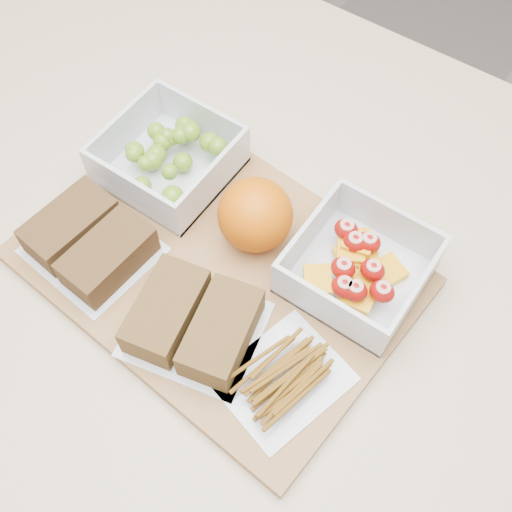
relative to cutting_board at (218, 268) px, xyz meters
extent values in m
plane|color=gray|center=(0.02, 0.02, -0.91)|extent=(4.00, 4.00, 0.00)
cube|color=beige|center=(0.02, 0.02, -0.46)|extent=(1.20, 0.90, 0.90)
cube|color=#9E7141|center=(0.00, 0.00, 0.00)|extent=(0.44, 0.33, 0.02)
cube|color=silver|center=(-0.13, 0.07, 0.01)|extent=(0.14, 0.14, 0.01)
cube|color=silver|center=(-0.13, 0.14, 0.04)|extent=(0.14, 0.01, 0.06)
cube|color=silver|center=(-0.13, 0.01, 0.04)|extent=(0.14, 0.01, 0.06)
cube|color=silver|center=(-0.06, 0.07, 0.04)|extent=(0.01, 0.13, 0.06)
cube|color=silver|center=(-0.19, 0.07, 0.04)|extent=(0.01, 0.13, 0.06)
sphere|color=#5D8A1C|center=(-0.14, 0.06, 0.03)|extent=(0.02, 0.02, 0.02)
sphere|color=#5D8A1C|center=(-0.16, 0.06, 0.04)|extent=(0.02, 0.02, 0.02)
sphere|color=#5D8A1C|center=(-0.13, 0.10, 0.04)|extent=(0.02, 0.02, 0.02)
sphere|color=#5D8A1C|center=(-0.11, 0.08, 0.03)|extent=(0.02, 0.02, 0.02)
sphere|color=#5D8A1C|center=(-0.16, 0.09, 0.04)|extent=(0.02, 0.02, 0.02)
sphere|color=#5D8A1C|center=(-0.14, 0.06, 0.03)|extent=(0.02, 0.02, 0.02)
sphere|color=#5D8A1C|center=(-0.14, 0.09, 0.04)|extent=(0.02, 0.02, 0.02)
sphere|color=#5D8A1C|center=(-0.08, 0.03, 0.05)|extent=(0.03, 0.03, 0.03)
sphere|color=#5D8A1C|center=(-0.10, 0.12, 0.04)|extent=(0.03, 0.03, 0.03)
sphere|color=#5D8A1C|center=(-0.12, 0.11, 0.05)|extent=(0.03, 0.03, 0.03)
sphere|color=#5D8A1C|center=(-0.16, 0.05, 0.04)|extent=(0.02, 0.02, 0.02)
sphere|color=#5D8A1C|center=(-0.08, 0.11, 0.05)|extent=(0.02, 0.02, 0.02)
sphere|color=#5D8A1C|center=(-0.12, 0.02, 0.04)|extent=(0.02, 0.02, 0.02)
sphere|color=#5D8A1C|center=(-0.13, 0.12, 0.04)|extent=(0.02, 0.02, 0.02)
sphere|color=#5D8A1C|center=(-0.15, 0.09, 0.04)|extent=(0.02, 0.02, 0.02)
sphere|color=#5D8A1C|center=(-0.12, 0.12, 0.04)|extent=(0.02, 0.02, 0.02)
sphere|color=#5D8A1C|center=(-0.08, 0.02, 0.05)|extent=(0.03, 0.03, 0.03)
sphere|color=#5D8A1C|center=(-0.08, 0.03, 0.03)|extent=(0.02, 0.02, 0.02)
sphere|color=#5D8A1C|center=(-0.14, 0.10, 0.04)|extent=(0.02, 0.02, 0.02)
sphere|color=#5D8A1C|center=(-0.14, 0.05, 0.04)|extent=(0.02, 0.02, 0.02)
sphere|color=#5D8A1C|center=(-0.14, 0.12, 0.04)|extent=(0.03, 0.03, 0.03)
sphere|color=#5D8A1C|center=(-0.11, 0.05, 0.04)|extent=(0.02, 0.02, 0.02)
sphere|color=#5D8A1C|center=(-0.14, 0.07, 0.03)|extent=(0.02, 0.02, 0.02)
sphere|color=#5D8A1C|center=(-0.16, 0.06, 0.04)|extent=(0.02, 0.02, 0.02)
cube|color=silver|center=(0.14, 0.07, 0.01)|extent=(0.14, 0.14, 0.01)
cube|color=silver|center=(0.14, 0.14, 0.04)|extent=(0.14, 0.01, 0.06)
cube|color=silver|center=(0.14, 0.01, 0.04)|extent=(0.14, 0.01, 0.06)
cube|color=silver|center=(0.20, 0.07, 0.04)|extent=(0.01, 0.13, 0.06)
cube|color=silver|center=(0.07, 0.07, 0.04)|extent=(0.01, 0.13, 0.06)
cube|color=orange|center=(0.14, 0.05, 0.03)|extent=(0.04, 0.05, 0.01)
cube|color=orange|center=(0.12, 0.10, 0.03)|extent=(0.05, 0.06, 0.01)
cube|color=orange|center=(0.15, 0.08, 0.03)|extent=(0.05, 0.05, 0.01)
cube|color=orange|center=(0.16, 0.09, 0.02)|extent=(0.05, 0.05, 0.01)
cube|color=orange|center=(0.12, 0.09, 0.03)|extent=(0.04, 0.05, 0.01)
cube|color=orange|center=(0.12, 0.10, 0.04)|extent=(0.04, 0.03, 0.01)
cube|color=orange|center=(0.11, 0.03, 0.03)|extent=(0.04, 0.05, 0.01)
cube|color=orange|center=(0.15, 0.05, 0.03)|extent=(0.04, 0.04, 0.01)
cube|color=orange|center=(0.12, 0.08, 0.02)|extent=(0.04, 0.04, 0.01)
ellipsoid|color=#A01108|center=(0.15, 0.07, 0.04)|extent=(0.03, 0.02, 0.02)
ellipsoid|color=#A01108|center=(0.15, 0.04, 0.04)|extent=(0.03, 0.02, 0.02)
ellipsoid|color=#A01108|center=(0.10, 0.10, 0.04)|extent=(0.03, 0.02, 0.02)
ellipsoid|color=#A01108|center=(0.17, 0.06, 0.04)|extent=(0.03, 0.02, 0.02)
ellipsoid|color=#A01108|center=(0.12, 0.09, 0.04)|extent=(0.03, 0.02, 0.02)
ellipsoid|color=#A01108|center=(0.14, 0.04, 0.04)|extent=(0.03, 0.02, 0.02)
ellipsoid|color=#A01108|center=(0.13, 0.06, 0.04)|extent=(0.03, 0.02, 0.02)
ellipsoid|color=#A01108|center=(0.13, 0.10, 0.04)|extent=(0.03, 0.02, 0.02)
sphere|color=#D25C04|center=(0.01, 0.06, 0.05)|extent=(0.08, 0.08, 0.08)
cube|color=silver|center=(-0.13, -0.07, 0.01)|extent=(0.15, 0.13, 0.00)
cube|color=#50371B|center=(-0.16, -0.06, 0.03)|extent=(0.07, 0.11, 0.04)
cube|color=#50371B|center=(-0.10, -0.07, 0.03)|extent=(0.07, 0.11, 0.04)
cube|color=silver|center=(0.03, -0.08, 0.01)|extent=(0.16, 0.15, 0.00)
cube|color=brown|center=(0.00, -0.08, 0.03)|extent=(0.08, 0.11, 0.04)
cube|color=brown|center=(0.06, -0.07, 0.03)|extent=(0.08, 0.11, 0.04)
cube|color=silver|center=(0.14, -0.07, 0.01)|extent=(0.13, 0.15, 0.00)
camera|label=1|loc=(0.24, -0.27, 0.64)|focal=45.00mm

